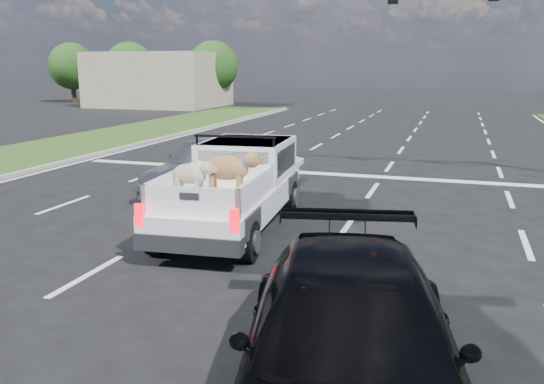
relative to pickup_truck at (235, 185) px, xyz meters
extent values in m
plane|color=black|center=(0.50, -3.44, -0.91)|extent=(160.00, 160.00, 0.00)
cube|color=silver|center=(-4.75, 2.56, -0.90)|extent=(0.12, 60.00, 0.01)
cube|color=silver|center=(-1.25, 2.56, -0.90)|extent=(0.12, 60.00, 0.01)
cube|color=silver|center=(2.25, 2.56, -0.90)|extent=(0.12, 60.00, 0.01)
cube|color=silver|center=(5.75, 2.56, -0.90)|extent=(0.12, 60.00, 0.01)
cube|color=silver|center=(-8.30, 2.56, -0.90)|extent=(0.15, 60.00, 0.01)
cube|color=silver|center=(0.50, 6.56, -0.90)|extent=(17.00, 0.45, 0.01)
cube|color=#9A978D|center=(-8.55, 2.56, -0.84)|extent=(0.15, 60.00, 0.14)
cube|color=tan|center=(-19.50, 32.56, 1.29)|extent=(10.00, 8.00, 4.40)
cylinder|color=#332114|center=(-29.50, 34.56, 0.17)|extent=(0.44, 0.44, 2.16)
sphere|color=#183B10|center=(-29.50, 34.56, 2.39)|extent=(4.20, 4.20, 4.20)
cylinder|color=#332114|center=(-23.50, 34.56, 0.17)|extent=(0.44, 0.44, 2.16)
sphere|color=#183B10|center=(-23.50, 34.56, 2.39)|extent=(4.20, 4.20, 4.20)
cylinder|color=#332114|center=(-15.50, 34.56, 0.17)|extent=(0.44, 0.44, 2.16)
sphere|color=#183B10|center=(-15.50, 34.56, 2.39)|extent=(4.20, 4.20, 4.20)
cylinder|color=black|center=(-0.67, -2.13, -0.54)|extent=(0.33, 0.76, 0.74)
cylinder|color=black|center=(1.01, -1.99, -0.54)|extent=(0.33, 0.76, 0.74)
cylinder|color=black|center=(-0.97, 1.46, -0.54)|extent=(0.33, 0.76, 0.74)
cylinder|color=black|center=(0.72, 1.59, -0.54)|extent=(0.33, 0.76, 0.74)
cube|color=white|center=(0.02, -0.22, -0.27)|extent=(2.26, 5.28, 0.51)
cube|color=white|center=(-0.08, 0.99, 0.40)|extent=(1.96, 2.37, 0.84)
cube|color=black|center=(0.01, -0.11, 0.43)|extent=(1.50, 0.15, 0.60)
cylinder|color=black|center=(0.00, 0.02, 1.02)|extent=(1.75, 0.19, 0.05)
cube|color=black|center=(0.11, -1.36, -0.04)|extent=(1.92, 2.61, 0.06)
cube|color=white|center=(-0.71, -1.42, 0.24)|extent=(0.28, 2.48, 0.51)
cube|color=white|center=(0.93, -1.29, 0.24)|extent=(0.28, 2.48, 0.51)
cube|color=white|center=(0.21, -2.55, 0.24)|extent=(1.73, 0.22, 0.51)
cube|color=#FE0516|center=(-0.60, -2.82, 0.02)|extent=(0.16, 0.07, 0.39)
cube|color=#FE0516|center=(1.05, -2.69, 0.02)|extent=(0.16, 0.07, 0.39)
cube|color=black|center=(0.22, -2.69, -0.44)|extent=(1.88, 0.44, 0.29)
imported|color=silver|center=(-1.84, 2.90, -0.13)|extent=(2.52, 4.82, 1.56)
imported|color=black|center=(3.52, -5.99, -0.15)|extent=(3.12, 5.53, 1.51)
camera|label=1|loc=(4.34, -10.96, 2.45)|focal=38.00mm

